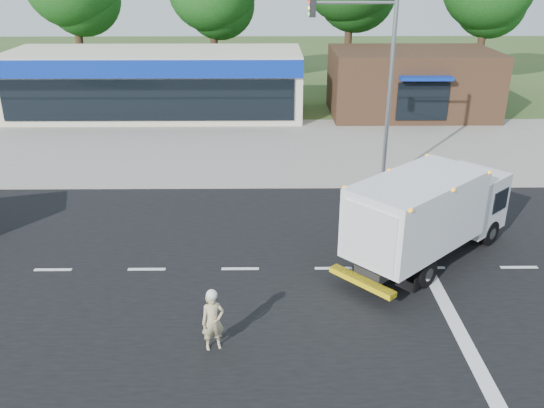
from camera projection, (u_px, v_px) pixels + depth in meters
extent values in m
plane|color=#385123|center=(333.00, 269.00, 18.50)|extent=(120.00, 120.00, 0.00)
cube|color=black|center=(333.00, 269.00, 18.50)|extent=(60.00, 14.00, 0.02)
cube|color=gray|center=(314.00, 178.00, 26.01)|extent=(60.00, 2.40, 0.12)
cube|color=gray|center=(305.00, 141.00, 31.36)|extent=(60.00, 9.00, 0.02)
cube|color=silver|center=(53.00, 270.00, 18.40)|extent=(1.20, 0.15, 0.01)
cube|color=silver|center=(147.00, 269.00, 18.43)|extent=(1.20, 0.15, 0.01)
cube|color=silver|center=(240.00, 269.00, 18.46)|extent=(1.20, 0.15, 0.01)
cube|color=silver|center=(333.00, 268.00, 18.49)|extent=(1.20, 0.15, 0.01)
cube|color=silver|center=(426.00, 268.00, 18.52)|extent=(1.20, 0.15, 0.01)
cube|color=silver|center=(519.00, 267.00, 18.55)|extent=(1.20, 0.15, 0.01)
cube|color=silver|center=(454.00, 322.00, 15.76)|extent=(0.40, 7.00, 0.01)
cube|color=black|center=(412.00, 250.00, 18.31)|extent=(4.07, 3.85, 0.33)
cube|color=silver|center=(469.00, 199.00, 20.08)|extent=(2.74, 2.74, 1.96)
cube|color=black|center=(482.00, 188.00, 20.57)|extent=(1.31, 1.40, 0.84)
cube|color=white|center=(416.00, 212.00, 17.79)|extent=(4.96, 4.81, 2.20)
cube|color=silver|center=(369.00, 237.00, 16.33)|extent=(1.31, 1.41, 1.78)
cube|color=yellow|center=(362.00, 281.00, 16.77)|extent=(1.76, 1.87, 0.17)
cube|color=orange|center=(420.00, 180.00, 17.37)|extent=(4.84, 4.71, 0.07)
cylinder|color=black|center=(444.00, 217.00, 21.10)|extent=(0.85, 0.81, 0.90)
cylinder|color=black|center=(489.00, 233.00, 19.91)|extent=(0.85, 0.81, 0.90)
cylinder|color=black|center=(375.00, 252.00, 18.60)|extent=(0.85, 0.81, 0.90)
cylinder|color=black|center=(425.00, 273.00, 17.35)|extent=(0.85, 0.81, 0.90)
imported|color=tan|center=(213.00, 321.00, 14.43)|extent=(0.68, 0.54, 1.61)
sphere|color=white|center=(212.00, 295.00, 14.13)|extent=(0.28, 0.28, 0.28)
cube|color=beige|center=(157.00, 83.00, 36.01)|extent=(18.00, 6.00, 4.00)
cube|color=#092999|center=(145.00, 69.00, 32.65)|extent=(18.00, 0.30, 1.00)
cube|color=black|center=(148.00, 100.00, 33.36)|extent=(17.00, 0.12, 2.40)
cube|color=#382316|center=(411.00, 82.00, 36.16)|extent=(10.00, 6.00, 4.00)
cube|color=#092999|center=(425.00, 78.00, 32.96)|extent=(3.00, 1.20, 0.20)
cube|color=black|center=(423.00, 101.00, 33.56)|extent=(3.00, 0.12, 2.20)
cylinder|color=gray|center=(389.00, 94.00, 23.94)|extent=(0.18, 0.18, 8.00)
cylinder|color=gray|center=(354.00, 2.00, 22.51)|extent=(3.40, 0.12, 0.12)
cube|color=black|center=(313.00, 8.00, 22.57)|extent=(0.25, 0.25, 0.70)
cylinder|color=#332114|center=(79.00, 39.00, 42.63)|extent=(0.56, 0.56, 7.35)
cylinder|color=#332114|center=(214.00, 42.00, 42.83)|extent=(0.56, 0.56, 6.86)
sphere|color=#164B15|center=(220.00, 4.00, 42.25)|extent=(5.10, 5.10, 5.10)
cylinder|color=#332114|center=(348.00, 35.00, 42.73)|extent=(0.56, 0.56, 7.84)
cylinder|color=#332114|center=(481.00, 41.00, 43.00)|extent=(0.56, 0.56, 7.00)
sphere|color=#164B15|center=(491.00, 2.00, 42.40)|extent=(5.20, 5.20, 5.20)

